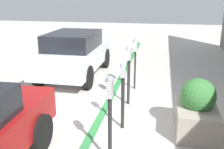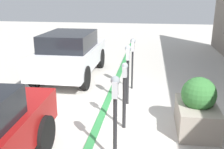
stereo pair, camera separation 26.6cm
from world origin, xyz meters
TOP-DOWN VIEW (x-y plane):
  - ground_plane at (0.00, 0.00)m, footprint 40.00×40.00m
  - curb_strip at (0.00, 0.08)m, footprint 19.00×0.16m
  - parking_meter_nearest at (-1.91, -0.47)m, footprint 0.18×0.15m
  - parking_meter_second at (-0.67, -0.50)m, footprint 0.16×0.14m
  - parking_meter_middle at (0.63, -0.45)m, footprint 0.19×0.16m
  - parking_meter_fourth at (1.82, -0.49)m, footprint 0.19×0.16m
  - planter_box at (-0.56, -2.04)m, footprint 1.27×0.81m
  - parked_car_middle at (2.75, 1.72)m, footprint 4.08×1.80m

SIDE VIEW (x-z plane):
  - ground_plane at x=0.00m, z-range 0.00..0.00m
  - curb_strip at x=0.00m, z-range 0.00..0.04m
  - planter_box at x=-0.56m, z-range -0.10..1.09m
  - parked_car_middle at x=2.75m, z-range 0.05..1.61m
  - parking_meter_second at x=-0.67m, z-range 0.20..1.67m
  - parking_meter_middle at x=0.63m, z-range 0.27..1.85m
  - parking_meter_nearest at x=-1.91m, z-range 0.29..1.87m
  - parking_meter_fourth at x=1.82m, z-range 0.39..1.94m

